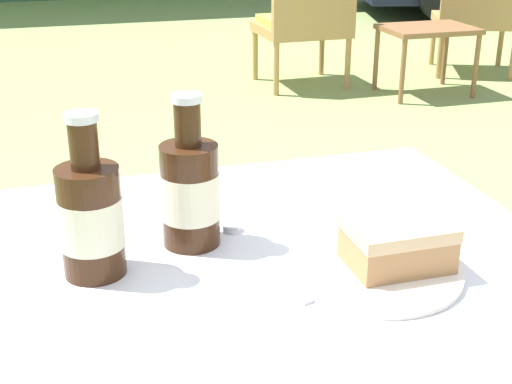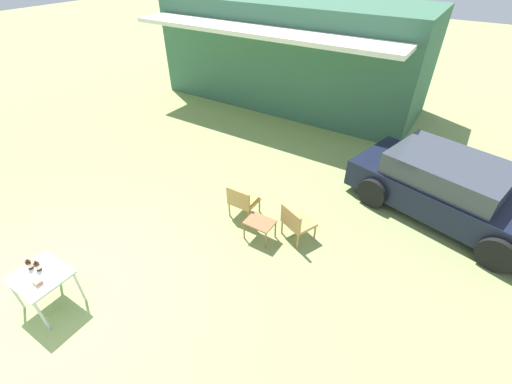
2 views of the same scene
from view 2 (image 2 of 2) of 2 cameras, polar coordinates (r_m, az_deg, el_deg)
The scene contains 12 objects.
ground_plane at distance 6.61m, azimuth -30.42°, elevation -15.75°, with size 60.00×60.00×0.00m, color #8CA35B.
cabin_building at distance 12.52m, azimuth 5.97°, elevation 22.13°, with size 8.64×4.42×3.25m.
parked_car at distance 8.03m, azimuth 29.57°, elevation 0.48°, with size 4.24×2.70×1.23m.
wicker_chair_cushioned at distance 7.01m, azimuth -2.22°, elevation -1.28°, with size 0.54×0.49×0.74m.
wicker_chair_plain at distance 6.53m, azimuth 6.70°, elevation -4.88°, with size 0.68×0.66×0.74m.
garden_side_table at distance 6.52m, azimuth 0.64°, elevation -5.29°, with size 0.54×0.41×0.41m.
patio_table at distance 6.19m, azimuth -32.17°, elevation -12.13°, with size 0.78×0.69×0.69m.
cake_on_plate at distance 6.02m, azimuth -32.67°, elevation -12.52°, with size 0.22×0.22×0.07m.
cola_bottle_near at distance 6.18m, azimuth -32.63°, elevation -10.36°, with size 0.08×0.08×0.21m.
cola_bottle_far at distance 6.27m, azimuth -33.61°, elevation -10.02°, with size 0.08×0.08×0.21m.
fork at distance 6.07m, azimuth -33.01°, elevation -12.51°, with size 0.16×0.05×0.01m.
loose_bottle_cap at distance 6.18m, azimuth -31.96°, elevation -11.01°, with size 0.03×0.03×0.01m.
Camera 2 is at (4.51, -1.09, 4.70)m, focal length 24.00 mm.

